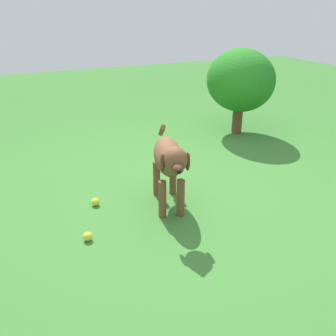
% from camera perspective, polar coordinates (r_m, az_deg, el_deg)
% --- Properties ---
extents(ground, '(14.00, 14.00, 0.00)m').
position_cam_1_polar(ground, '(3.21, 1.83, -4.26)').
color(ground, '#38722D').
extents(dog, '(0.93, 0.39, 0.65)m').
position_cam_1_polar(dog, '(2.83, 0.17, 1.27)').
color(dog, brown).
rests_on(dog, ground).
extents(tennis_ball_0, '(0.07, 0.07, 0.07)m').
position_cam_1_polar(tennis_ball_0, '(3.10, -11.35, -5.24)').
color(tennis_ball_0, yellow).
rests_on(tennis_ball_0, ground).
extents(tennis_ball_1, '(0.07, 0.07, 0.07)m').
position_cam_1_polar(tennis_ball_1, '(2.68, -12.50, -10.46)').
color(tennis_ball_1, '#CED438').
rests_on(tennis_ball_1, ground).
extents(shrub_near, '(0.90, 0.81, 1.06)m').
position_cam_1_polar(shrub_near, '(4.67, 11.31, 13.32)').
color(shrub_near, brown).
rests_on(shrub_near, ground).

